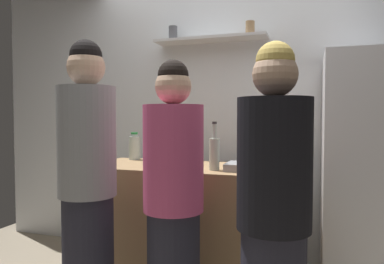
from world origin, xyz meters
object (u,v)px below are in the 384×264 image
(person_pink_top, at_px, (173,205))
(person_grey_hoodie, at_px, (88,188))
(wine_bottle_dark_glass, at_px, (279,150))
(person_blonde, at_px, (274,221))
(wine_bottle_pale_glass, at_px, (214,152))
(wine_bottle_green_glass, at_px, (95,149))
(utensil_holder, at_px, (193,156))
(baking_pan, at_px, (252,167))
(wine_bottle_amber_glass, at_px, (160,149))
(refrigerator, at_px, (368,175))
(water_bottle_plastic, at_px, (134,147))

(person_pink_top, distance_m, person_grey_hoodie, 0.53)
(wine_bottle_dark_glass, xyz_separation_m, person_blonde, (0.06, -1.07, -0.24))
(wine_bottle_pale_glass, distance_m, wine_bottle_green_glass, 0.92)
(utensil_holder, bearing_deg, wine_bottle_dark_glass, 17.66)
(baking_pan, height_order, wine_bottle_amber_glass, wine_bottle_amber_glass)
(wine_bottle_amber_glass, relative_size, wine_bottle_dark_glass, 1.12)
(refrigerator, bearing_deg, baking_pan, -151.16)
(wine_bottle_amber_glass, distance_m, wine_bottle_dark_glass, 0.88)
(wine_bottle_green_glass, bearing_deg, person_blonde, -25.88)
(person_pink_top, distance_m, person_blonde, 0.61)
(refrigerator, xyz_separation_m, wine_bottle_amber_glass, (-1.42, -0.44, 0.19))
(wine_bottle_dark_glass, bearing_deg, wine_bottle_green_glass, -163.25)
(wine_bottle_pale_glass, xyz_separation_m, person_grey_hoodie, (-0.63, -0.54, -0.18))
(wine_bottle_green_glass, distance_m, person_blonde, 1.56)
(water_bottle_plastic, bearing_deg, person_grey_hoodie, -79.91)
(person_pink_top, height_order, person_grey_hoodie, person_grey_hoodie)
(wine_bottle_amber_glass, relative_size, person_blonde, 0.21)
(baking_pan, relative_size, wine_bottle_pale_glass, 1.03)
(water_bottle_plastic, bearing_deg, baking_pan, -17.56)
(wine_bottle_green_glass, relative_size, wine_bottle_dark_glass, 1.05)
(utensil_holder, xyz_separation_m, wine_bottle_dark_glass, (0.61, 0.19, 0.05))
(water_bottle_plastic, xyz_separation_m, person_blonde, (1.26, -1.06, -0.22))
(utensil_holder, xyz_separation_m, wine_bottle_green_glass, (-0.71, -0.20, 0.05))
(baking_pan, xyz_separation_m, person_grey_hoodie, (-0.88, -0.59, -0.08))
(wine_bottle_amber_glass, xyz_separation_m, wine_bottle_dark_glass, (0.81, 0.36, -0.02))
(wine_bottle_green_glass, distance_m, wine_bottle_amber_glass, 0.52)
(wine_bottle_green_glass, bearing_deg, refrigerator, 13.88)
(wine_bottle_pale_glass, relative_size, person_pink_top, 0.21)
(person_grey_hoodie, bearing_deg, utensil_holder, 66.81)
(wine_bottle_green_glass, relative_size, water_bottle_plastic, 1.38)
(utensil_holder, relative_size, person_grey_hoodie, 0.13)
(person_grey_hoodie, bearing_deg, wine_bottle_pale_glass, 47.07)
(refrigerator, distance_m, baking_pan, 0.88)
(water_bottle_plastic, height_order, person_blonde, person_blonde)
(wine_bottle_dark_glass, height_order, person_grey_hoodie, person_grey_hoodie)
(baking_pan, distance_m, person_blonde, 0.77)
(utensil_holder, height_order, wine_bottle_dark_glass, wine_bottle_dark_glass)
(wine_bottle_pale_glass, relative_size, wine_bottle_dark_glass, 1.08)
(wine_bottle_dark_glass, bearing_deg, wine_bottle_amber_glass, -155.91)
(person_grey_hoodie, bearing_deg, wine_bottle_green_glass, 125.44)
(wine_bottle_pale_glass, bearing_deg, wine_bottle_dark_glass, 44.33)
(person_blonde, bearing_deg, wine_bottle_dark_glass, 34.91)
(wine_bottle_green_glass, distance_m, water_bottle_plastic, 0.41)
(refrigerator, height_order, wine_bottle_green_glass, refrigerator)
(refrigerator, relative_size, wine_bottle_dark_glass, 5.68)
(baking_pan, bearing_deg, water_bottle_plastic, 162.44)
(baking_pan, height_order, person_pink_top, person_pink_top)
(refrigerator, bearing_deg, person_grey_hoodie, -148.46)
(wine_bottle_dark_glass, bearing_deg, person_blonde, -86.53)
(wine_bottle_pale_glass, bearing_deg, utensil_holder, 137.86)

